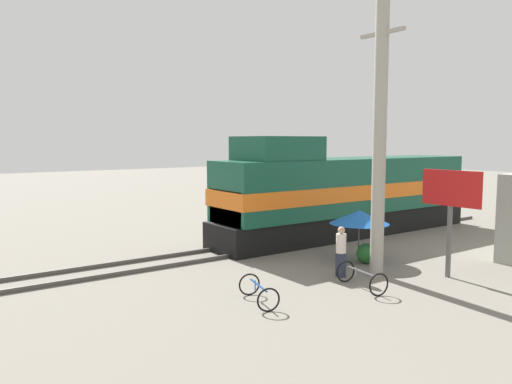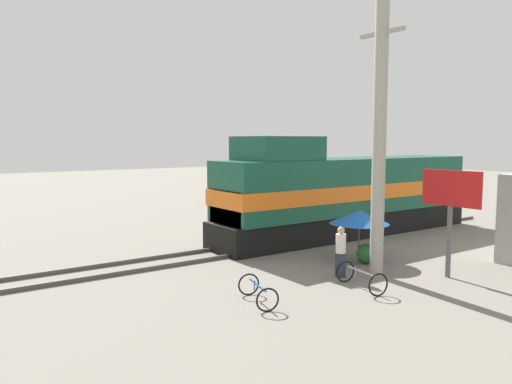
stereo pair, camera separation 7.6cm
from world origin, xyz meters
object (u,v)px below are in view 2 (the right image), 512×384
object	(u,v)px
bicycle_spare	(258,291)
utility_pole	(379,139)
locomotive	(344,194)
billboard_sign	(451,196)
vendor_umbrella	(359,217)
person_bystander	(341,250)
bicycle	(361,278)

from	to	relation	value
bicycle_spare	utility_pole	bearing A→B (deg)	-164.37
locomotive	billboard_sign	world-z (taller)	locomotive
vendor_umbrella	billboard_sign	size ratio (longest dim) A/B	0.62
locomotive	utility_pole	xyz separation A→B (m)	(5.82, -4.31, 2.59)
locomotive	person_bystander	size ratio (longest dim) A/B	8.68
locomotive	bicycle	bearing A→B (deg)	-41.80
locomotive	person_bystander	bearing A→B (deg)	-46.02
vendor_umbrella	bicycle	size ratio (longest dim) A/B	1.25
person_bystander	bicycle_spare	distance (m)	3.96
billboard_sign	person_bystander	xyz separation A→B (m)	(-2.11, -2.94, -1.82)
person_bystander	billboard_sign	bearing A→B (deg)	54.33
utility_pole	vendor_umbrella	world-z (taller)	utility_pole
locomotive	vendor_umbrella	xyz separation A→B (m)	(4.02, -3.24, -0.34)
person_bystander	bicycle_spare	size ratio (longest dim) A/B	1.01
utility_pole	billboard_sign	xyz separation A→B (m)	(1.53, 1.83, -1.88)
locomotive	bicycle	size ratio (longest dim) A/B	8.28
person_bystander	locomotive	bearing A→B (deg)	133.98
utility_pole	locomotive	bearing A→B (deg)	143.48
utility_pole	person_bystander	bearing A→B (deg)	-117.65
billboard_sign	bicycle	size ratio (longest dim) A/B	2.00
billboard_sign	vendor_umbrella	bearing A→B (deg)	-167.14
utility_pole	vendor_umbrella	distance (m)	3.61
locomotive	utility_pole	world-z (taller)	utility_pole
person_bystander	vendor_umbrella	bearing A→B (deg)	119.18
bicycle	locomotive	bearing A→B (deg)	-121.50
utility_pole	bicycle	size ratio (longest dim) A/B	5.08
bicycle	person_bystander	bearing A→B (deg)	-98.61
billboard_sign	utility_pole	bearing A→B (deg)	-129.90
person_bystander	bicycle	bearing A→B (deg)	-18.91
locomotive	vendor_umbrella	world-z (taller)	locomotive
utility_pole	bicycle_spare	distance (m)	6.58
utility_pole	billboard_sign	bearing A→B (deg)	50.10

